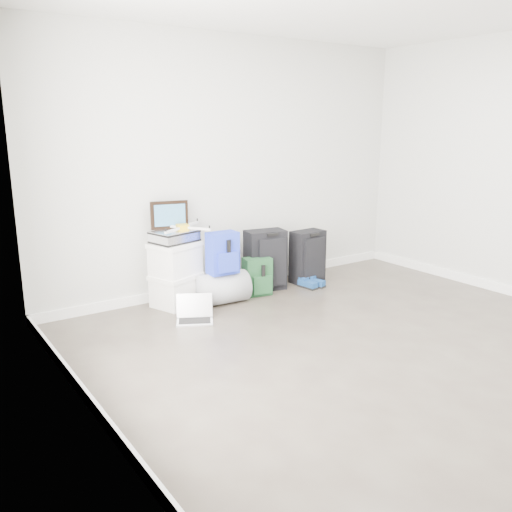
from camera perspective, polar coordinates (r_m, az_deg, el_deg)
ground at (r=4.41m, az=15.71°, el=-10.83°), size 5.00×5.00×0.00m
room_envelope at (r=4.04m, az=17.14°, el=12.09°), size 4.52×5.02×2.71m
boxes_stack at (r=5.49m, az=-8.43°, el=-1.87°), size 0.56×0.50×0.65m
briefcase at (r=5.40m, az=-8.57°, el=2.05°), size 0.48×0.40×0.12m
painting at (r=5.45m, az=-9.10°, el=4.28°), size 0.37×0.11×0.28m
drone at (r=5.40m, az=-7.75°, el=3.03°), size 0.54×0.54×0.06m
duffel_bag at (r=5.54m, az=-3.59°, el=-3.39°), size 0.55×0.37×0.33m
blue_backpack at (r=5.41m, az=-3.48°, el=0.23°), size 0.31×0.23×0.42m
large_suitcase at (r=5.95m, az=1.03°, el=-0.44°), size 0.47×0.35×0.66m
green_backpack at (r=5.79m, az=0.17°, el=-2.25°), size 0.32×0.26×0.41m
carry_on at (r=6.25m, az=5.49°, el=-0.08°), size 0.40×0.27×0.60m
shoes at (r=6.13m, az=5.85°, el=-2.92°), size 0.25×0.26×0.08m
rolled_rug at (r=6.48m, az=6.58°, el=0.11°), size 0.18×0.18×0.54m
laptop at (r=5.12m, az=-6.48°, el=-6.16°), size 0.41×0.37×0.24m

